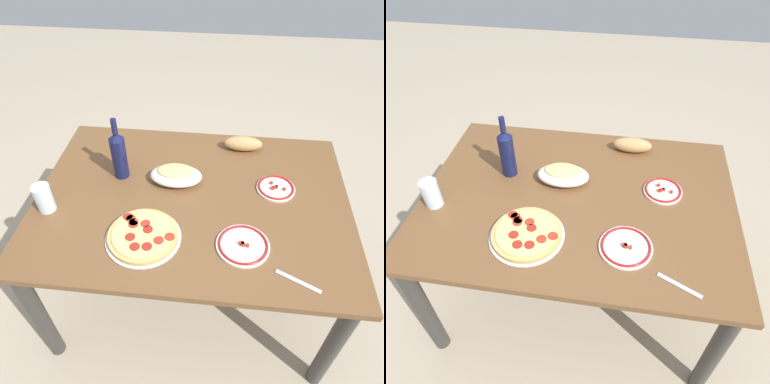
% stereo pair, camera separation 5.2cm
% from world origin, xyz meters
% --- Properties ---
extents(ground_plane, '(8.00, 8.00, 0.00)m').
position_xyz_m(ground_plane, '(0.00, 0.00, 0.00)').
color(ground_plane, tan).
rests_on(ground_plane, ground).
extents(dining_table, '(1.39, 1.00, 0.71)m').
position_xyz_m(dining_table, '(0.00, 0.00, 0.61)').
color(dining_table, brown).
rests_on(dining_table, ground).
extents(pepperoni_pizza, '(0.30, 0.30, 0.03)m').
position_xyz_m(pepperoni_pizza, '(0.17, 0.25, 0.73)').
color(pepperoni_pizza, '#B7B7BC').
rests_on(pepperoni_pizza, dining_table).
extents(baked_pasta_dish, '(0.24, 0.15, 0.08)m').
position_xyz_m(baked_pasta_dish, '(0.08, -0.10, 0.76)').
color(baked_pasta_dish, white).
rests_on(baked_pasta_dish, dining_table).
extents(wine_bottle, '(0.07, 0.07, 0.31)m').
position_xyz_m(wine_bottle, '(0.35, -0.11, 0.84)').
color(wine_bottle, '#141942').
rests_on(wine_bottle, dining_table).
extents(water_glass, '(0.07, 0.07, 0.13)m').
position_xyz_m(water_glass, '(0.61, 0.14, 0.78)').
color(water_glass, silver).
rests_on(water_glass, dining_table).
extents(side_plate_near, '(0.17, 0.17, 0.02)m').
position_xyz_m(side_plate_near, '(-0.37, -0.09, 0.72)').
color(side_plate_near, white).
rests_on(side_plate_near, dining_table).
extents(side_plate_far, '(0.21, 0.21, 0.02)m').
position_xyz_m(side_plate_far, '(-0.23, 0.25, 0.72)').
color(side_plate_far, white).
rests_on(side_plate_far, dining_table).
extents(bread_loaf, '(0.20, 0.08, 0.07)m').
position_xyz_m(bread_loaf, '(-0.22, -0.38, 0.75)').
color(bread_loaf, tan).
rests_on(bread_loaf, dining_table).
extents(fork_right, '(0.16, 0.09, 0.00)m').
position_xyz_m(fork_right, '(-0.43, 0.39, 0.72)').
color(fork_right, '#B7B7BC').
rests_on(fork_right, dining_table).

